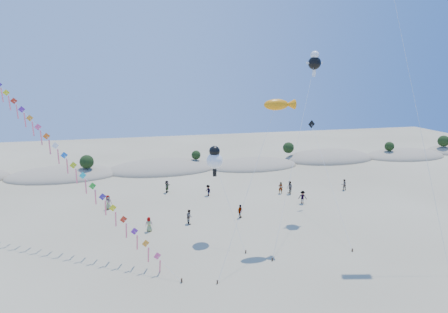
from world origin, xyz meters
TOP-DOWN VIEW (x-y plane):
  - dune_ridge at (1.06, 45.14)m, footprint 145.30×11.49m
  - kite_train at (-13.77, 21.95)m, footprint 24.54×24.78m
  - fish_kite at (9.29, 15.13)m, footprint 9.19×7.67m
  - cartoon_kite_low at (3.45, 17.26)m, footprint 2.78×5.66m
  - cartoon_kite_high at (16.26, 22.33)m, footprint 10.07×12.62m
  - dark_kite at (16.79, 20.70)m, footprint 2.70×14.18m
  - beachgoers at (7.24, 26.45)m, footprint 33.18×13.89m

SIDE VIEW (x-z plane):
  - dune_ridge at x=1.06m, z-range -2.67..2.90m
  - beachgoers at x=7.24m, z-range -0.08..1.74m
  - dark_kite at x=16.79m, z-range 2.08..12.76m
  - cartoon_kite_low at x=3.45m, z-range 3.37..12.76m
  - kite_train at x=-13.77m, z-range 0.16..22.73m
  - fish_kite at x=9.29m, z-range 6.45..20.49m
  - cartoon_kite_high at x=16.26m, z-range 8.20..27.07m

